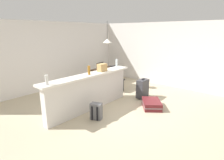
{
  "coord_description": "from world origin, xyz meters",
  "views": [
    {
      "loc": [
        -3.82,
        -3.1,
        2.16
      ],
      "look_at": [
        -0.03,
        0.18,
        0.79
      ],
      "focal_mm": 28.92,
      "sensor_mm": 36.0,
      "label": 1
    }
  ],
  "objects_px": {
    "bottle_white": "(47,80)",
    "pendant_lamp": "(107,41)",
    "suitcase_flat_maroon": "(152,104)",
    "backpack_grey": "(96,111)",
    "suitcase_upright_charcoal": "(143,88)",
    "grocery_bag": "(102,68)",
    "dining_chair_near_partition": "(116,77)",
    "bottle_amber": "(89,70)",
    "dining_table": "(108,71)",
    "bottle_clear": "(117,63)",
    "dining_chair_far_side": "(98,72)"
  },
  "relations": [
    {
      "from": "bottle_white",
      "to": "dining_table",
      "type": "bearing_deg",
      "value": 18.72
    },
    {
      "from": "suitcase_upright_charcoal",
      "to": "dining_chair_near_partition",
      "type": "bearing_deg",
      "value": 87.93
    },
    {
      "from": "bottle_white",
      "to": "pendant_lamp",
      "type": "bearing_deg",
      "value": 18.4
    },
    {
      "from": "dining_chair_far_side",
      "to": "bottle_amber",
      "type": "bearing_deg",
      "value": -140.35
    },
    {
      "from": "bottle_amber",
      "to": "bottle_clear",
      "type": "xyz_separation_m",
      "value": [
        1.25,
        0.07,
        0.01
      ]
    },
    {
      "from": "bottle_white",
      "to": "bottle_amber",
      "type": "height_order",
      "value": "bottle_amber"
    },
    {
      "from": "suitcase_upright_charcoal",
      "to": "bottle_amber",
      "type": "bearing_deg",
      "value": 160.39
    },
    {
      "from": "grocery_bag",
      "to": "dining_chair_near_partition",
      "type": "height_order",
      "value": "grocery_bag"
    },
    {
      "from": "bottle_amber",
      "to": "suitcase_upright_charcoal",
      "type": "relative_size",
      "value": 0.36
    },
    {
      "from": "backpack_grey",
      "to": "suitcase_upright_charcoal",
      "type": "bearing_deg",
      "value": -2.79
    },
    {
      "from": "bottle_amber",
      "to": "pendant_lamp",
      "type": "height_order",
      "value": "pendant_lamp"
    },
    {
      "from": "bottle_white",
      "to": "suitcase_upright_charcoal",
      "type": "xyz_separation_m",
      "value": [
        3.0,
        -0.6,
        -0.8
      ]
    },
    {
      "from": "suitcase_flat_maroon",
      "to": "backpack_grey",
      "type": "height_order",
      "value": "backpack_grey"
    },
    {
      "from": "bottle_amber",
      "to": "suitcase_upright_charcoal",
      "type": "height_order",
      "value": "bottle_amber"
    },
    {
      "from": "grocery_bag",
      "to": "suitcase_flat_maroon",
      "type": "bearing_deg",
      "value": -59.97
    },
    {
      "from": "backpack_grey",
      "to": "bottle_white",
      "type": "bearing_deg",
      "value": 152.67
    },
    {
      "from": "bottle_white",
      "to": "pendant_lamp",
      "type": "height_order",
      "value": "pendant_lamp"
    },
    {
      "from": "dining_chair_near_partition",
      "to": "suitcase_flat_maroon",
      "type": "distance_m",
      "value": 1.92
    },
    {
      "from": "suitcase_flat_maroon",
      "to": "pendant_lamp",
      "type": "bearing_deg",
      "value": 75.54
    },
    {
      "from": "dining_table",
      "to": "suitcase_upright_charcoal",
      "type": "xyz_separation_m",
      "value": [
        -0.13,
        -1.67,
        -0.32
      ]
    },
    {
      "from": "bottle_clear",
      "to": "backpack_grey",
      "type": "height_order",
      "value": "bottle_clear"
    },
    {
      "from": "bottle_amber",
      "to": "dining_chair_near_partition",
      "type": "distance_m",
      "value": 1.98
    },
    {
      "from": "dining_chair_near_partition",
      "to": "grocery_bag",
      "type": "bearing_deg",
      "value": -157.16
    },
    {
      "from": "suitcase_upright_charcoal",
      "to": "backpack_grey",
      "type": "bearing_deg",
      "value": 177.21
    },
    {
      "from": "dining_table",
      "to": "dining_chair_near_partition",
      "type": "relative_size",
      "value": 1.18
    },
    {
      "from": "dining_chair_far_side",
      "to": "backpack_grey",
      "type": "xyz_separation_m",
      "value": [
        -2.2,
        -2.13,
        -0.31
      ]
    },
    {
      "from": "dining_table",
      "to": "pendant_lamp",
      "type": "xyz_separation_m",
      "value": [
        -0.05,
        -0.04,
        1.16
      ]
    },
    {
      "from": "dining_chair_far_side",
      "to": "dining_chair_near_partition",
      "type": "bearing_deg",
      "value": -97.17
    },
    {
      "from": "bottle_amber",
      "to": "grocery_bag",
      "type": "relative_size",
      "value": 0.93
    },
    {
      "from": "bottle_white",
      "to": "suitcase_upright_charcoal",
      "type": "distance_m",
      "value": 3.17
    },
    {
      "from": "grocery_bag",
      "to": "backpack_grey",
      "type": "distance_m",
      "value": 1.34
    },
    {
      "from": "bottle_clear",
      "to": "grocery_bag",
      "type": "relative_size",
      "value": 1.04
    },
    {
      "from": "dining_chair_near_partition",
      "to": "suitcase_upright_charcoal",
      "type": "bearing_deg",
      "value": -92.07
    },
    {
      "from": "bottle_clear",
      "to": "dining_chair_far_side",
      "type": "height_order",
      "value": "bottle_clear"
    },
    {
      "from": "grocery_bag",
      "to": "suitcase_upright_charcoal",
      "type": "height_order",
      "value": "grocery_bag"
    },
    {
      "from": "bottle_amber",
      "to": "dining_chair_near_partition",
      "type": "xyz_separation_m",
      "value": [
        1.8,
        0.56,
        -0.63
      ]
    },
    {
      "from": "pendant_lamp",
      "to": "backpack_grey",
      "type": "relative_size",
      "value": 1.92
    },
    {
      "from": "dining_chair_far_side",
      "to": "pendant_lamp",
      "type": "bearing_deg",
      "value": -98.58
    },
    {
      "from": "bottle_white",
      "to": "dining_table",
      "type": "relative_size",
      "value": 0.2
    },
    {
      "from": "dining_chair_near_partition",
      "to": "bottle_amber",
      "type": "bearing_deg",
      "value": -162.8
    },
    {
      "from": "suitcase_upright_charcoal",
      "to": "backpack_grey",
      "type": "distance_m",
      "value": 2.03
    },
    {
      "from": "suitcase_flat_maroon",
      "to": "dining_chair_far_side",
      "type": "bearing_deg",
      "value": 76.75
    },
    {
      "from": "bottle_clear",
      "to": "suitcase_flat_maroon",
      "type": "relative_size",
      "value": 0.32
    },
    {
      "from": "grocery_bag",
      "to": "pendant_lamp",
      "type": "xyz_separation_m",
      "value": [
        1.31,
        0.98,
        0.68
      ]
    },
    {
      "from": "grocery_bag",
      "to": "dining_chair_near_partition",
      "type": "relative_size",
      "value": 0.28
    },
    {
      "from": "pendant_lamp",
      "to": "suitcase_upright_charcoal",
      "type": "xyz_separation_m",
      "value": [
        -0.08,
        -1.63,
        -1.48
      ]
    },
    {
      "from": "pendant_lamp",
      "to": "backpack_grey",
      "type": "distance_m",
      "value": 3.06
    },
    {
      "from": "suitcase_flat_maroon",
      "to": "suitcase_upright_charcoal",
      "type": "distance_m",
      "value": 0.82
    },
    {
      "from": "bottle_white",
      "to": "backpack_grey",
      "type": "xyz_separation_m",
      "value": [
        0.98,
        -0.5,
        -0.93
      ]
    },
    {
      "from": "suitcase_flat_maroon",
      "to": "backpack_grey",
      "type": "distance_m",
      "value": 1.69
    }
  ]
}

